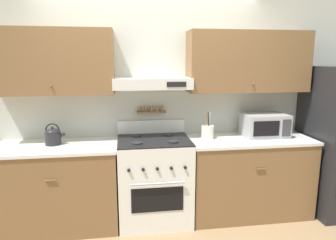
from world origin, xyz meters
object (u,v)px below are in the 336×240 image
tea_kettle (53,136)px  utensil_crock (208,132)px  microwave (264,125)px  stove_range (154,180)px

tea_kettle → utensil_crock: size_ratio=0.75×
microwave → utensil_crock: (-0.69, -0.02, -0.05)m
stove_range → utensil_crock: 0.81m
utensil_crock → stove_range: bearing=-175.7°
tea_kettle → utensil_crock: (1.68, 0.00, -0.01)m
stove_range → tea_kettle: tea_kettle is taller
tea_kettle → microwave: microwave is taller
tea_kettle → microwave: 2.37m
tea_kettle → utensil_crock: 1.68m
stove_range → tea_kettle: (-1.06, 0.05, 0.53)m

